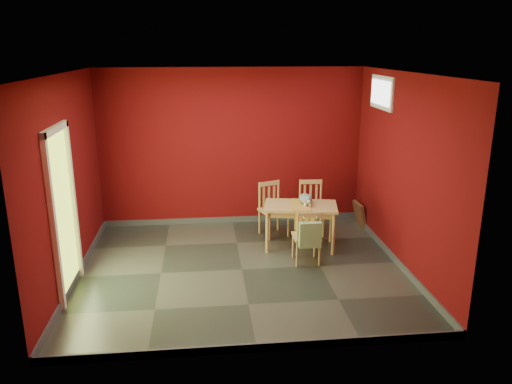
{
  "coord_description": "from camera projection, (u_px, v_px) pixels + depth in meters",
  "views": [
    {
      "loc": [
        -0.5,
        -6.42,
        3.02
      ],
      "look_at": [
        0.25,
        0.45,
        1.0
      ],
      "focal_mm": 35.0,
      "sensor_mm": 36.0,
      "label": 1
    }
  ],
  "objects": [
    {
      "name": "room_shell",
      "position": [
        242.0,
        266.0,
        7.01
      ],
      "size": [
        4.5,
        4.5,
        4.5
      ],
      "color": "#58090A",
      "rests_on": "ground"
    },
    {
      "name": "dining_table",
      "position": [
        300.0,
        210.0,
        7.66
      ],
      "size": [
        1.2,
        0.84,
        0.69
      ],
      "color": "tan",
      "rests_on": "ground"
    },
    {
      "name": "doorway",
      "position": [
        62.0,
        208.0,
        6.1
      ],
      "size": [
        0.06,
        1.01,
        2.13
      ],
      "color": "#B7D838",
      "rests_on": "ground"
    },
    {
      "name": "outlet_plate",
      "position": [
        321.0,
        203.0,
        9.01
      ],
      "size": [
        0.08,
        0.02,
        0.12
      ],
      "primitive_type": "cube",
      "color": "silver",
      "rests_on": "room_shell"
    },
    {
      "name": "window",
      "position": [
        382.0,
        93.0,
        7.55
      ],
      "size": [
        0.05,
        0.9,
        0.5
      ],
      "color": "white",
      "rests_on": "room_shell"
    },
    {
      "name": "ground",
      "position": [
        242.0,
        269.0,
        7.03
      ],
      "size": [
        4.5,
        4.5,
        0.0
      ],
      "primitive_type": "plane",
      "color": "#2D342D",
      "rests_on": "ground"
    },
    {
      "name": "cat",
      "position": [
        306.0,
        197.0,
        7.68
      ],
      "size": [
        0.29,
        0.45,
        0.21
      ],
      "primitive_type": null,
      "rotation": [
        0.0,
        0.0,
        0.19
      ],
      "color": "slate",
      "rests_on": "table_runner"
    },
    {
      "name": "tote_bag",
      "position": [
        310.0,
        235.0,
        6.92
      ],
      "size": [
        0.31,
        0.19,
        0.43
      ],
      "color": "#7EAD6F",
      "rests_on": "chair_near"
    },
    {
      "name": "picture_frame",
      "position": [
        359.0,
        214.0,
        8.69
      ],
      "size": [
        0.16,
        0.43,
        0.42
      ],
      "color": "brown",
      "rests_on": "ground"
    },
    {
      "name": "chair_far_left",
      "position": [
        273.0,
        208.0,
        8.24
      ],
      "size": [
        0.53,
        0.53,
        0.88
      ],
      "color": "tan",
      "rests_on": "ground"
    },
    {
      "name": "table_runner",
      "position": [
        302.0,
        210.0,
        7.55
      ],
      "size": [
        0.41,
        0.67,
        0.31
      ],
      "color": "#B8892F",
      "rests_on": "dining_table"
    },
    {
      "name": "chair_near",
      "position": [
        307.0,
        236.0,
        7.14
      ],
      "size": [
        0.38,
        0.38,
        0.81
      ],
      "color": "tan",
      "rests_on": "ground"
    },
    {
      "name": "chair_far_right",
      "position": [
        311.0,
        207.0,
        8.32
      ],
      "size": [
        0.44,
        0.44,
        0.89
      ],
      "color": "tan",
      "rests_on": "ground"
    }
  ]
}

